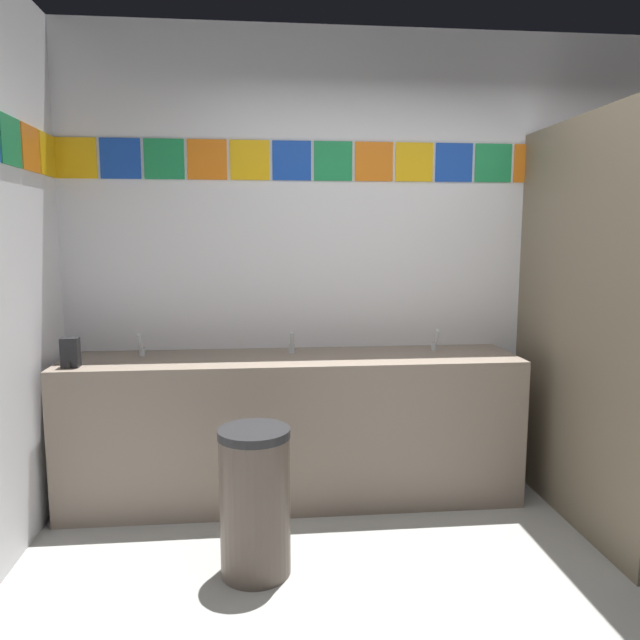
# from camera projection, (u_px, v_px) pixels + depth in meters

# --- Properties ---
(ground_plane) EXTENTS (9.40, 9.40, 0.00)m
(ground_plane) POSITION_uv_depth(u_px,v_px,m) (508.00, 635.00, 2.36)
(ground_plane) COLOR #9E9E99
(wall_back) EXTENTS (4.27, 0.09, 2.79)m
(wall_back) POSITION_uv_depth(u_px,v_px,m) (410.00, 260.00, 3.82)
(wall_back) COLOR silver
(wall_back) RESTS_ON ground_plane
(vanity_counter) EXTENTS (2.63, 0.57, 0.86)m
(vanity_counter) POSITION_uv_depth(u_px,v_px,m) (293.00, 426.00, 3.56)
(vanity_counter) COLOR gray
(vanity_counter) RESTS_ON ground_plane
(faucet_left) EXTENTS (0.04, 0.10, 0.14)m
(faucet_left) POSITION_uv_depth(u_px,v_px,m) (141.00, 348.00, 3.50)
(faucet_left) COLOR silver
(faucet_left) RESTS_ON vanity_counter
(faucet_center) EXTENTS (0.04, 0.10, 0.14)m
(faucet_center) POSITION_uv_depth(u_px,v_px,m) (292.00, 345.00, 3.58)
(faucet_center) COLOR silver
(faucet_center) RESTS_ON vanity_counter
(faucet_right) EXTENTS (0.04, 0.10, 0.14)m
(faucet_right) POSITION_uv_depth(u_px,v_px,m) (435.00, 342.00, 3.67)
(faucet_right) COLOR silver
(faucet_right) RESTS_ON vanity_counter
(soap_dispenser) EXTENTS (0.09, 0.09, 0.16)m
(soap_dispenser) POSITION_uv_depth(u_px,v_px,m) (70.00, 353.00, 3.21)
(soap_dispenser) COLOR black
(soap_dispenser) RESTS_ON vanity_counter
(stall_divider) EXTENTS (0.92, 1.38, 2.18)m
(stall_divider) POSITION_uv_depth(u_px,v_px,m) (634.00, 331.00, 2.99)
(stall_divider) COLOR #726651
(stall_divider) RESTS_ON ground_plane
(toilet) EXTENTS (0.39, 0.49, 0.74)m
(toilet) POSITION_uv_depth(u_px,v_px,m) (623.00, 443.00, 3.66)
(toilet) COLOR white
(toilet) RESTS_ON ground_plane
(trash_bin) EXTENTS (0.33, 0.33, 0.69)m
(trash_bin) POSITION_uv_depth(u_px,v_px,m) (255.00, 501.00, 2.76)
(trash_bin) COLOR brown
(trash_bin) RESTS_ON ground_plane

